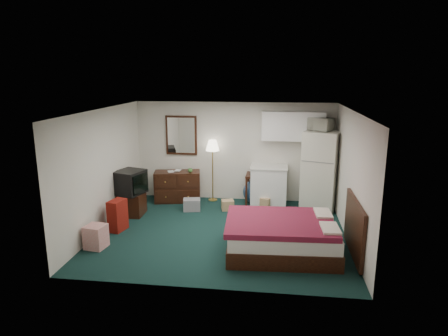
# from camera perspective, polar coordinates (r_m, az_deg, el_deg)

# --- Properties ---
(floor) EXTENTS (5.00, 4.50, 0.01)m
(floor) POSITION_cam_1_polar(r_m,az_deg,el_deg) (8.37, -0.24, -9.07)
(floor) COLOR black
(floor) RESTS_ON ground
(ceiling) EXTENTS (5.00, 4.50, 0.01)m
(ceiling) POSITION_cam_1_polar(r_m,az_deg,el_deg) (7.76, -0.25, 8.23)
(ceiling) COLOR silver
(ceiling) RESTS_ON walls
(walls) EXTENTS (5.01, 4.51, 2.50)m
(walls) POSITION_cam_1_polar(r_m,az_deg,el_deg) (7.97, -0.24, -0.75)
(walls) COLOR silver
(walls) RESTS_ON floor
(mirror) EXTENTS (0.80, 0.06, 1.00)m
(mirror) POSITION_cam_1_polar(r_m,az_deg,el_deg) (10.28, -6.10, 4.68)
(mirror) COLOR white
(mirror) RESTS_ON walls
(upper_cabinets) EXTENTS (1.50, 0.35, 0.70)m
(upper_cabinets) POSITION_cam_1_polar(r_m,az_deg,el_deg) (9.82, 9.84, 5.92)
(upper_cabinets) COLOR white
(upper_cabinets) RESTS_ON walls
(headboard) EXTENTS (0.06, 1.56, 1.00)m
(headboard) POSITION_cam_1_polar(r_m,az_deg,el_deg) (7.46, 18.12, -8.10)
(headboard) COLOR black
(headboard) RESTS_ON walls
(dresser) EXTENTS (1.22, 0.73, 0.78)m
(dresser) POSITION_cam_1_polar(r_m,az_deg,el_deg) (10.23, -6.67, -2.62)
(dresser) COLOR black
(dresser) RESTS_ON floor
(floor_lamp) EXTENTS (0.38, 0.38, 1.57)m
(floor_lamp) POSITION_cam_1_polar(r_m,az_deg,el_deg) (10.13, -1.63, -0.38)
(floor_lamp) COLOR gold
(floor_lamp) RESTS_ON floor
(desk) EXTENTS (0.60, 0.60, 0.75)m
(desk) POSITION_cam_1_polar(r_m,az_deg,el_deg) (10.01, 4.87, -3.01)
(desk) COLOR black
(desk) RESTS_ON floor
(exercise_ball) EXTENTS (0.67, 0.67, 0.58)m
(exercise_ball) POSITION_cam_1_polar(r_m,az_deg,el_deg) (10.06, 4.39, -3.42)
(exercise_ball) COLOR navy
(exercise_ball) RESTS_ON floor
(kitchen_counter) EXTENTS (0.88, 0.68, 0.94)m
(kitchen_counter) POSITION_cam_1_polar(r_m,az_deg,el_deg) (9.95, 6.42, -2.57)
(kitchen_counter) COLOR white
(kitchen_counter) RESTS_ON floor
(fridge) EXTENTS (0.99, 0.99, 1.89)m
(fridge) POSITION_cam_1_polar(r_m,az_deg,el_deg) (9.76, 13.66, -0.33)
(fridge) COLOR silver
(fridge) RESTS_ON floor
(bed) EXTENTS (2.01, 1.61, 0.62)m
(bed) POSITION_cam_1_polar(r_m,az_deg,el_deg) (7.42, 8.28, -9.68)
(bed) COLOR #55172D
(bed) RESTS_ON floor
(tv_stand) EXTENTS (0.53, 0.58, 0.52)m
(tv_stand) POSITION_cam_1_polar(r_m,az_deg,el_deg) (9.48, -13.01, -5.00)
(tv_stand) COLOR black
(tv_stand) RESTS_ON floor
(suitcase) EXTENTS (0.33, 0.45, 0.65)m
(suitcase) POSITION_cam_1_polar(r_m,az_deg,el_deg) (8.61, -14.96, -6.55)
(suitcase) COLOR #6E0903
(suitcase) RESTS_ON floor
(retail_box) EXTENTS (0.40, 0.40, 0.44)m
(retail_box) POSITION_cam_1_polar(r_m,az_deg,el_deg) (7.94, -17.83, -9.31)
(retail_box) COLOR silver
(retail_box) RESTS_ON floor
(file_bin) EXTENTS (0.45, 0.37, 0.28)m
(file_bin) POSITION_cam_1_polar(r_m,az_deg,el_deg) (9.59, -4.61, -5.24)
(file_bin) COLOR gray
(file_bin) RESTS_ON floor
(cardboard_box_a) EXTENTS (0.34, 0.30, 0.24)m
(cardboard_box_a) POSITION_cam_1_polar(r_m,az_deg,el_deg) (9.59, 0.52, -5.30)
(cardboard_box_a) COLOR tan
(cardboard_box_a) RESTS_ON floor
(cardboard_box_b) EXTENTS (0.30, 0.32, 0.26)m
(cardboard_box_b) POSITION_cam_1_polar(r_m,az_deg,el_deg) (9.76, 5.99, -4.98)
(cardboard_box_b) COLOR tan
(cardboard_box_b) RESTS_ON floor
(laptop) EXTENTS (0.34, 0.30, 0.20)m
(laptop) POSITION_cam_1_polar(r_m,az_deg,el_deg) (9.90, 4.66, -0.34)
(laptop) COLOR black
(laptop) RESTS_ON desk
(crt_tv) EXTENTS (0.75, 0.78, 0.54)m
(crt_tv) POSITION_cam_1_polar(r_m,az_deg,el_deg) (9.29, -13.30, -1.98)
(crt_tv) COLOR black
(crt_tv) RESTS_ON tv_stand
(microwave) EXTENTS (0.61, 0.55, 0.36)m
(microwave) POSITION_cam_1_polar(r_m,az_deg,el_deg) (9.62, 13.66, 6.30)
(microwave) COLOR silver
(microwave) RESTS_ON fridge
(book_a) EXTENTS (0.14, 0.08, 0.20)m
(book_a) POSITION_cam_1_polar(r_m,az_deg,el_deg) (10.08, -8.04, -0.02)
(book_a) COLOR tan
(book_a) RESTS_ON dresser
(book_b) EXTENTS (0.15, 0.03, 0.20)m
(book_b) POSITION_cam_1_polar(r_m,az_deg,el_deg) (10.20, -7.04, 0.16)
(book_b) COLOR tan
(book_b) RESTS_ON dresser
(mug) EXTENTS (0.13, 0.11, 0.12)m
(mug) POSITION_cam_1_polar(r_m,az_deg,el_deg) (10.02, -4.85, -0.27)
(mug) COLOR #46863B
(mug) RESTS_ON dresser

